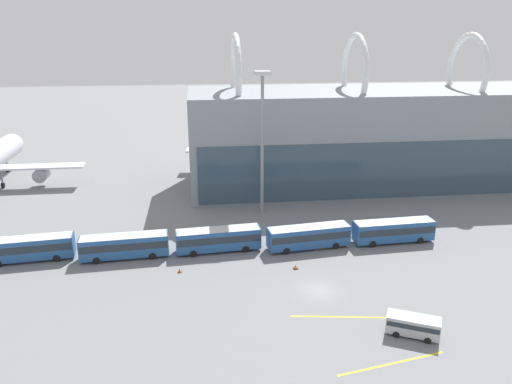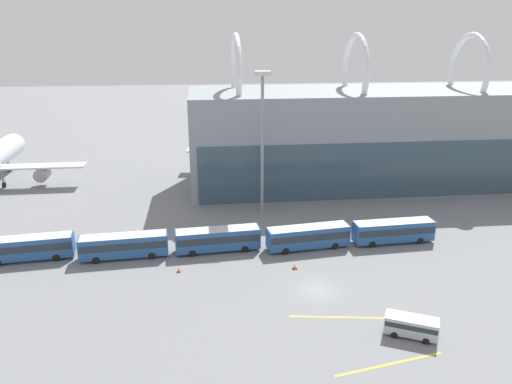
{
  "view_description": "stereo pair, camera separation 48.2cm",
  "coord_description": "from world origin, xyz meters",
  "px_view_note": "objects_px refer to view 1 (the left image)",
  "views": [
    {
      "loc": [
        -13.66,
        -52.38,
        30.64
      ],
      "look_at": [
        -4.62,
        26.05,
        4.0
      ],
      "focal_mm": 35.0,
      "sensor_mm": 36.0,
      "label": 1
    },
    {
      "loc": [
        -13.18,
        -52.44,
        30.64
      ],
      "look_at": [
        -4.62,
        26.05,
        4.0
      ],
      "focal_mm": 35.0,
      "sensor_mm": 36.0,
      "label": 2
    }
  ],
  "objects_px": {
    "shuttle_bus_0": "(28,247)",
    "service_van_foreground": "(413,325)",
    "airliner_at_gate_far": "(279,145)",
    "shuttle_bus_4": "(394,230)",
    "shuttle_bus_3": "(309,236)",
    "shuttle_bus_2": "(218,238)",
    "floodlight_mast": "(262,119)",
    "traffic_cone_1": "(179,270)",
    "shuttle_bus_1": "(124,245)",
    "traffic_cone_0": "(296,267)"
  },
  "relations": [
    {
      "from": "airliner_at_gate_far",
      "to": "shuttle_bus_0",
      "type": "xyz_separation_m",
      "value": [
        -40.93,
        -40.37,
        -3.72
      ]
    },
    {
      "from": "shuttle_bus_3",
      "to": "traffic_cone_1",
      "type": "relative_size",
      "value": 18.91
    },
    {
      "from": "shuttle_bus_0",
      "to": "shuttle_bus_2",
      "type": "distance_m",
      "value": 25.78
    },
    {
      "from": "airliner_at_gate_far",
      "to": "shuttle_bus_4",
      "type": "distance_m",
      "value": 41.75
    },
    {
      "from": "shuttle_bus_0",
      "to": "service_van_foreground",
      "type": "height_order",
      "value": "shuttle_bus_0"
    },
    {
      "from": "shuttle_bus_3",
      "to": "floodlight_mast",
      "type": "relative_size",
      "value": 0.51
    },
    {
      "from": "shuttle_bus_0",
      "to": "shuttle_bus_3",
      "type": "distance_m",
      "value": 38.67
    },
    {
      "from": "shuttle_bus_2",
      "to": "shuttle_bus_4",
      "type": "xyz_separation_m",
      "value": [
        25.78,
        0.11,
        0.0
      ]
    },
    {
      "from": "shuttle_bus_0",
      "to": "service_van_foreground",
      "type": "distance_m",
      "value": 50.23
    },
    {
      "from": "shuttle_bus_4",
      "to": "traffic_cone_0",
      "type": "bearing_deg",
      "value": -160.25
    },
    {
      "from": "shuttle_bus_0",
      "to": "floodlight_mast",
      "type": "distance_m",
      "value": 39.59
    },
    {
      "from": "shuttle_bus_2",
      "to": "shuttle_bus_4",
      "type": "bearing_deg",
      "value": -4.71
    },
    {
      "from": "floodlight_mast",
      "to": "shuttle_bus_1",
      "type": "bearing_deg",
      "value": -143.57
    },
    {
      "from": "airliner_at_gate_far",
      "to": "shuttle_bus_3",
      "type": "distance_m",
      "value": 41.1
    },
    {
      "from": "shuttle_bus_3",
      "to": "shuttle_bus_4",
      "type": "xyz_separation_m",
      "value": [
        12.89,
        0.66,
        0.0
      ]
    },
    {
      "from": "traffic_cone_1",
      "to": "shuttle_bus_1",
      "type": "bearing_deg",
      "value": 145.41
    },
    {
      "from": "traffic_cone_0",
      "to": "airliner_at_gate_far",
      "type": "bearing_deg",
      "value": 83.55
    },
    {
      "from": "shuttle_bus_3",
      "to": "service_van_foreground",
      "type": "height_order",
      "value": "shuttle_bus_3"
    },
    {
      "from": "shuttle_bus_1",
      "to": "traffic_cone_1",
      "type": "xyz_separation_m",
      "value": [
        7.55,
        -5.21,
        -1.63
      ]
    },
    {
      "from": "shuttle_bus_2",
      "to": "shuttle_bus_3",
      "type": "height_order",
      "value": "same"
    },
    {
      "from": "shuttle_bus_4",
      "to": "shuttle_bus_0",
      "type": "bearing_deg",
      "value": 176.75
    },
    {
      "from": "traffic_cone_0",
      "to": "shuttle_bus_0",
      "type": "bearing_deg",
      "value": 169.4
    },
    {
      "from": "shuttle_bus_0",
      "to": "shuttle_bus_1",
      "type": "xyz_separation_m",
      "value": [
        12.89,
        -0.7,
        0.0
      ]
    },
    {
      "from": "airliner_at_gate_far",
      "to": "shuttle_bus_2",
      "type": "relative_size",
      "value": 3.39
    },
    {
      "from": "airliner_at_gate_far",
      "to": "traffic_cone_0",
      "type": "relative_size",
      "value": 63.27
    },
    {
      "from": "traffic_cone_1",
      "to": "traffic_cone_0",
      "type": "bearing_deg",
      "value": -2.88
    },
    {
      "from": "airliner_at_gate_far",
      "to": "traffic_cone_1",
      "type": "height_order",
      "value": "airliner_at_gate_far"
    },
    {
      "from": "shuttle_bus_4",
      "to": "traffic_cone_1",
      "type": "xyz_separation_m",
      "value": [
        -31.12,
        -6.06,
        -1.63
      ]
    },
    {
      "from": "airliner_at_gate_far",
      "to": "traffic_cone_1",
      "type": "relative_size",
      "value": 63.88
    },
    {
      "from": "shuttle_bus_1",
      "to": "floodlight_mast",
      "type": "bearing_deg",
      "value": 32.15
    },
    {
      "from": "floodlight_mast",
      "to": "traffic_cone_1",
      "type": "xyz_separation_m",
      "value": [
        -13.43,
        -20.69,
        -15.81
      ]
    },
    {
      "from": "shuttle_bus_1",
      "to": "shuttle_bus_2",
      "type": "distance_m",
      "value": 12.91
    },
    {
      "from": "shuttle_bus_1",
      "to": "service_van_foreground",
      "type": "relative_size",
      "value": 2.13
    },
    {
      "from": "shuttle_bus_0",
      "to": "shuttle_bus_4",
      "type": "xyz_separation_m",
      "value": [
        51.56,
        0.16,
        0.0
      ]
    },
    {
      "from": "shuttle_bus_3",
      "to": "shuttle_bus_4",
      "type": "bearing_deg",
      "value": -4.19
    },
    {
      "from": "airliner_at_gate_far",
      "to": "shuttle_bus_2",
      "type": "xyz_separation_m",
      "value": [
        -15.15,
        -40.31,
        -3.72
      ]
    },
    {
      "from": "airliner_at_gate_far",
      "to": "shuttle_bus_3",
      "type": "height_order",
      "value": "airliner_at_gate_far"
    },
    {
      "from": "shuttle_bus_1",
      "to": "airliner_at_gate_far",
      "type": "bearing_deg",
      "value": 51.39
    },
    {
      "from": "shuttle_bus_3",
      "to": "floodlight_mast",
      "type": "xyz_separation_m",
      "value": [
        -4.8,
        15.29,
        14.18
      ]
    },
    {
      "from": "shuttle_bus_4",
      "to": "floodlight_mast",
      "type": "relative_size",
      "value": 0.51
    },
    {
      "from": "shuttle_bus_3",
      "to": "service_van_foreground",
      "type": "distance_m",
      "value": 22.97
    },
    {
      "from": "shuttle_bus_4",
      "to": "floodlight_mast",
      "type": "xyz_separation_m",
      "value": [
        -17.69,
        14.63,
        14.18
      ]
    },
    {
      "from": "shuttle_bus_0",
      "to": "service_van_foreground",
      "type": "xyz_separation_m",
      "value": [
        44.85,
        -22.62,
        -0.67
      ]
    },
    {
      "from": "airliner_at_gate_far",
      "to": "shuttle_bus_0",
      "type": "relative_size",
      "value": 3.38
    },
    {
      "from": "shuttle_bus_3",
      "to": "shuttle_bus_2",
      "type": "bearing_deg",
      "value": 170.4
    },
    {
      "from": "traffic_cone_1",
      "to": "shuttle_bus_4",
      "type": "bearing_deg",
      "value": 11.02
    },
    {
      "from": "shuttle_bus_0",
      "to": "floodlight_mast",
      "type": "height_order",
      "value": "floodlight_mast"
    },
    {
      "from": "traffic_cone_1",
      "to": "shuttle_bus_0",
      "type": "bearing_deg",
      "value": 163.9
    },
    {
      "from": "shuttle_bus_0",
      "to": "shuttle_bus_3",
      "type": "bearing_deg",
      "value": -6.9
    },
    {
      "from": "shuttle_bus_2",
      "to": "shuttle_bus_4",
      "type": "relative_size",
      "value": 1.0
    }
  ]
}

